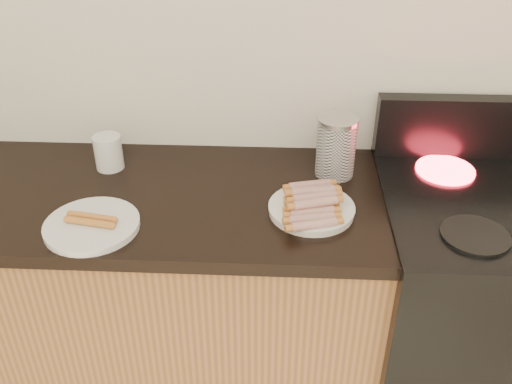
{
  "coord_description": "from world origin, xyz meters",
  "views": [
    {
      "loc": [
        0.09,
        0.28,
        1.81
      ],
      "look_at": [
        0.03,
        1.62,
        0.96
      ],
      "focal_mm": 40.0,
      "sensor_mm": 36.0,
      "label": 1
    }
  ],
  "objects_px": {
    "side_plate": "(92,225)",
    "canister": "(336,146)",
    "main_plate": "(311,210)",
    "mug": "(108,152)",
    "stove": "(484,318)"
  },
  "relations": [
    {
      "from": "main_plate",
      "to": "stove",
      "type": "bearing_deg",
      "value": 5.86
    },
    {
      "from": "side_plate",
      "to": "canister",
      "type": "xyz_separation_m",
      "value": [
        0.67,
        0.32,
        0.09
      ]
    },
    {
      "from": "mug",
      "to": "stove",
      "type": "bearing_deg",
      "value": -7.58
    },
    {
      "from": "main_plate",
      "to": "mug",
      "type": "height_order",
      "value": "mug"
    },
    {
      "from": "stove",
      "to": "side_plate",
      "type": "xyz_separation_m",
      "value": [
        -1.19,
        -0.17,
        0.45
      ]
    },
    {
      "from": "side_plate",
      "to": "main_plate",
      "type": "bearing_deg",
      "value": 9.89
    },
    {
      "from": "stove",
      "to": "side_plate",
      "type": "bearing_deg",
      "value": -172.11
    },
    {
      "from": "stove",
      "to": "mug",
      "type": "relative_size",
      "value": 8.31
    },
    {
      "from": "side_plate",
      "to": "stove",
      "type": "bearing_deg",
      "value": 7.89
    },
    {
      "from": "canister",
      "to": "mug",
      "type": "xyz_separation_m",
      "value": [
        -0.71,
        0.0,
        -0.04
      ]
    },
    {
      "from": "stove",
      "to": "mug",
      "type": "bearing_deg",
      "value": 172.42
    },
    {
      "from": "side_plate",
      "to": "mug",
      "type": "height_order",
      "value": "mug"
    },
    {
      "from": "stove",
      "to": "mug",
      "type": "distance_m",
      "value": 1.33
    },
    {
      "from": "side_plate",
      "to": "mug",
      "type": "relative_size",
      "value": 2.35
    },
    {
      "from": "main_plate",
      "to": "canister",
      "type": "xyz_separation_m",
      "value": [
        0.08,
        0.22,
        0.09
      ]
    }
  ]
}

